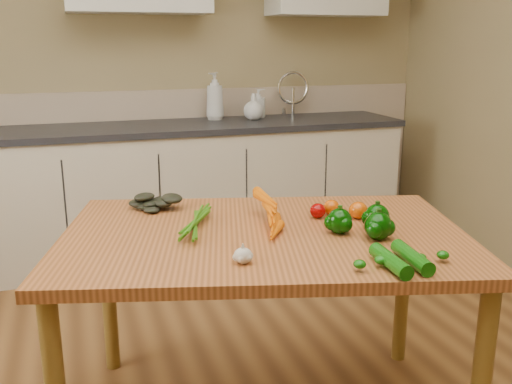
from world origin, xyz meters
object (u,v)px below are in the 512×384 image
object	(u,v)px
soap_bottle_c	(254,107)
pepper_c	(378,226)
soap_bottle_a	(215,96)
soap_bottle_b	(258,103)
garlic_bulb	(243,256)
zucchini_a	(412,257)
tomato_b	(332,207)
leafy_greens	(154,198)
tomato_a	(318,211)
zucchini_b	(390,261)
carrot_bunch	(246,217)
tomato_c	(358,210)
pepper_b	(377,217)
pepper_a	(340,221)
table	(264,254)

from	to	relation	value
soap_bottle_c	pepper_c	world-z (taller)	soap_bottle_c
soap_bottle_a	soap_bottle_b	size ratio (longest dim) A/B	1.59
garlic_bulb	zucchini_a	size ratio (longest dim) A/B	0.28
tomato_b	soap_bottle_c	bearing A→B (deg)	81.74
leafy_greens	soap_bottle_b	bearing A→B (deg)	59.05
garlic_bulb	tomato_a	world-z (taller)	tomato_a
soap_bottle_b	zucchini_b	xyz separation A→B (m)	(-0.40, -2.48, -0.21)
soap_bottle_a	carrot_bunch	size ratio (longest dim) A/B	1.21
pepper_c	tomato_b	xyz separation A→B (m)	(-0.03, 0.31, -0.02)
carrot_bunch	tomato_b	size ratio (longest dim) A/B	4.11
tomato_c	pepper_c	bearing A→B (deg)	-101.50
carrot_bunch	zucchini_b	size ratio (longest dim) A/B	1.33
pepper_c	tomato_b	world-z (taller)	pepper_c
soap_bottle_c	zucchini_a	bearing A→B (deg)	-144.76
soap_bottle_a	soap_bottle_b	world-z (taller)	soap_bottle_a
soap_bottle_c	pepper_b	size ratio (longest dim) A/B	1.97
tomato_a	tomato_c	world-z (taller)	tomato_c
soap_bottle_b	pepper_a	xyz separation A→B (m)	(-0.40, -2.13, -0.19)
garlic_bulb	tomato_c	size ratio (longest dim) A/B	0.80
carrot_bunch	tomato_b	xyz separation A→B (m)	(0.36, 0.04, -0.01)
zucchini_b	table	bearing A→B (deg)	119.63
zucchini_a	pepper_b	bearing A→B (deg)	78.27
zucchini_b	pepper_b	bearing A→B (deg)	66.59
pepper_a	pepper_b	bearing A→B (deg)	0.28
soap_bottle_c	soap_bottle_b	bearing A→B (deg)	7.46
soap_bottle_b	tomato_b	world-z (taller)	soap_bottle_b
pepper_c	zucchini_a	bearing A→B (deg)	-94.41
table	carrot_bunch	distance (m)	0.15
pepper_a	tomato_a	size ratio (longest dim) A/B	1.44
soap_bottle_c	tomato_b	world-z (taller)	soap_bottle_c
tomato_a	tomato_b	bearing A→B (deg)	16.78
tomato_b	zucchini_a	distance (m)	0.55
soap_bottle_c	carrot_bunch	size ratio (longest dim) A/B	0.67
soap_bottle_b	zucchini_b	world-z (taller)	soap_bottle_b
tomato_a	tomato_c	bearing A→B (deg)	-21.46
zucchini_b	soap_bottle_b	bearing A→B (deg)	80.81
garlic_bulb	soap_bottle_c	bearing A→B (deg)	71.36
garlic_bulb	pepper_a	bearing A→B (deg)	22.00
soap_bottle_c	pepper_b	xyz separation A→B (m)	(-0.18, -2.03, -0.18)
carrot_bunch	pepper_a	distance (m)	0.34
leafy_greens	pepper_c	bearing A→B (deg)	-40.89
carrot_bunch	pepper_a	bearing A→B (deg)	-15.98
soap_bottle_a	zucchini_a	world-z (taller)	soap_bottle_a
pepper_c	zucchini_a	size ratio (longest dim) A/B	0.46
soap_bottle_c	zucchini_b	size ratio (longest dim) A/B	0.90
leafy_greens	zucchini_a	size ratio (longest dim) A/B	1.00
tomato_b	tomato_a	bearing A→B (deg)	-163.22
table	zucchini_b	size ratio (longest dim) A/B	8.13
garlic_bulb	zucchini_a	distance (m)	0.52
soap_bottle_c	tomato_b	bearing A→B (deg)	-146.90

